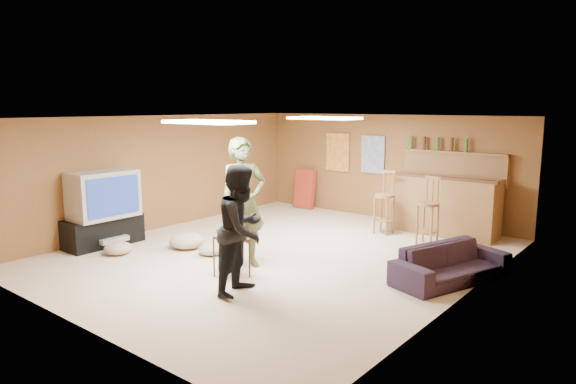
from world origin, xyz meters
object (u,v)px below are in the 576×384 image
Objects in this scene: tray_table at (232,258)px; person_black at (242,229)px; tv_body at (103,194)px; sofa at (451,264)px; bar_counter at (443,205)px; person_olive at (243,203)px.

person_black is at bearing -31.32° from tray_table.
tv_body is 0.63× the size of sofa.
bar_counter is 1.03× the size of person_olive.
person_olive reaches higher than sofa.
sofa is at bearing 35.62° from tray_table.
tv_body is at bearing 74.79° from person_black.
bar_counter is at bearing -23.10° from person_black.
person_black reaches higher than bar_counter.
bar_counter is 4.64m from person_black.
bar_counter is at bearing 72.91° from tray_table.
tv_body reaches higher than bar_counter.
tv_body is 5.69m from sofa.
person_black is 0.96× the size of sofa.
person_black is (0.72, -0.77, -0.14)m from person_olive.
tv_body is 3.37m from person_black.
sofa is 3.02× the size of tray_table.
person_black reaches higher than tray_table.
person_olive is at bearing -111.64° from bar_counter.
person_black is 2.90× the size of tray_table.
tv_body reaches higher than sofa.
tray_table is (0.20, -0.46, -0.68)m from person_olive.
bar_counter is 2.76m from sofa.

